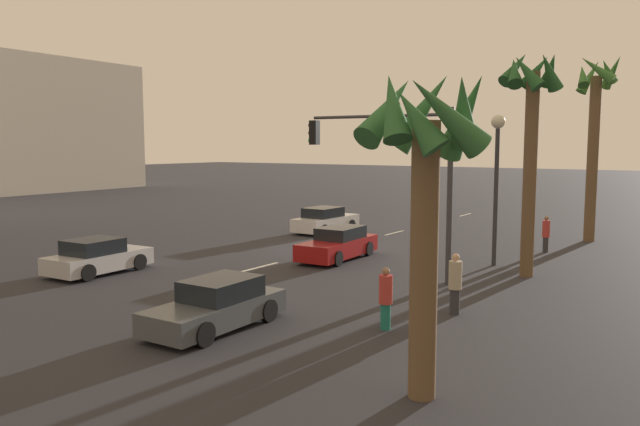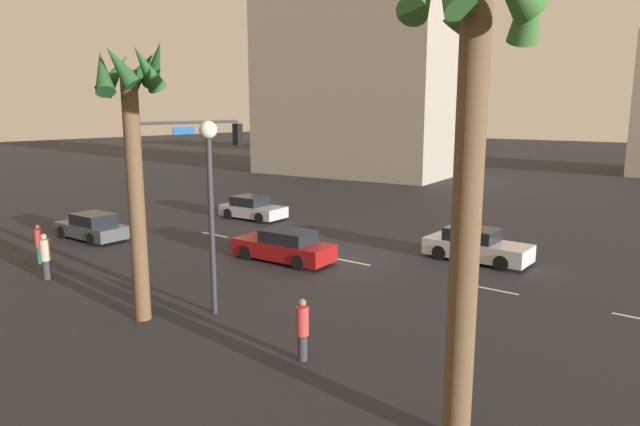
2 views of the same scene
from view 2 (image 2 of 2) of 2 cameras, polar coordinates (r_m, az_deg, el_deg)
The scene contains 17 objects.
ground_plane at distance 24.57m, azimuth 1.39°, elevation -4.71°, with size 220.00×220.00×0.00m, color #28282D.
lane_stripe_2 at distance 21.40m, azimuth 17.03°, elevation -7.50°, with size 2.23×0.14×0.01m, color silver.
lane_stripe_3 at distance 24.04m, azimuth 3.24°, elevation -5.06°, with size 1.90×0.14×0.01m, color silver.
lane_stripe_4 at distance 27.60m, azimuth -6.81°, elevation -3.06°, with size 2.34×0.14×0.01m, color silver.
lane_stripe_5 at distance 29.66m, azimuth -10.90°, elevation -2.22°, with size 1.90×0.14×0.01m, color silver.
car_0 at distance 33.63m, azimuth -7.01°, elevation 0.47°, with size 4.08×2.12×1.37m.
car_1 at distance 24.04m, azimuth -3.74°, elevation -3.49°, with size 4.67×1.99×1.39m.
car_2 at distance 24.98m, azimuth 15.87°, elevation -3.30°, with size 4.49×1.96×1.43m.
car_3 at distance 30.38m, azimuth -22.56°, elevation -1.37°, with size 4.26×1.91×1.34m.
traffic_signal at distance 22.30m, azimuth -14.73°, elevation 4.64°, with size 0.54×5.97×6.27m.
streetlamp at distance 17.45m, azimuth -11.34°, elevation 3.29°, with size 0.56×0.56×6.18m.
pedestrian_0 at distance 14.64m, azimuth -1.84°, elevation -11.84°, with size 0.38×0.38×1.69m.
pedestrian_1 at distance 23.84m, azimuth -26.59°, elevation -3.97°, with size 0.52×0.52×1.81m.
pedestrian_2 at distance 26.45m, azimuth -27.10°, elevation -2.80°, with size 0.43×0.43×1.70m.
palm_tree_1 at distance 17.41m, azimuth -18.80°, elevation 8.72°, with size 2.13×2.44×8.61m.
palm_tree_2 at distance 10.21m, azimuth 15.40°, elevation 9.74°, with size 2.71×2.55×9.52m.
building_2 at distance 57.51m, azimuth 3.80°, elevation 13.34°, with size 19.39×10.76×18.56m, color #9E9384.
Camera 2 is at (-13.86, 19.23, 6.47)m, focal length 30.87 mm.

